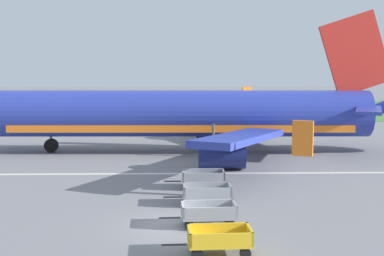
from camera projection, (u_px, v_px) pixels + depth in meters
name	position (u px, v px, depth m)	size (l,w,h in m)	color
ground_plane	(178.00, 226.00, 25.33)	(220.00, 220.00, 0.00)	slate
grass_strip	(179.00, 110.00, 77.63)	(220.00, 28.00, 0.06)	#477A38
apron_stripe	(179.00, 174.00, 36.42)	(120.00, 0.36, 0.01)	silver
airplane	(194.00, 115.00, 43.95)	(37.57, 30.29, 11.34)	#28389E
baggage_cart_nearest	(219.00, 240.00, 21.70)	(3.58, 1.52, 1.07)	gold
baggage_cart_second_in_row	(209.00, 213.00, 25.25)	(3.59, 1.54, 1.07)	gray
baggage_cart_third_in_row	(207.00, 194.00, 28.83)	(3.57, 1.47, 1.07)	gray
baggage_cart_fourth_in_row	(203.00, 178.00, 32.36)	(3.55, 1.42, 1.07)	gray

